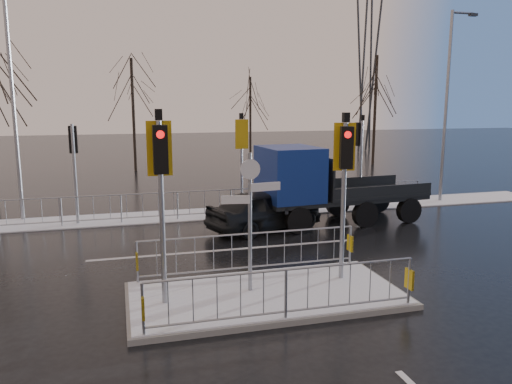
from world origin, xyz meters
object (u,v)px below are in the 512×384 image
object	(u,v)px
traffic_island	(265,281)
flatbed_truck	(312,183)
street_lamp_left	(15,96)
street_lamp_right	(448,99)
car_far_lane	(265,210)

from	to	relation	value
traffic_island	flatbed_truck	size ratio (longest dim) A/B	0.97
traffic_island	flatbed_truck	world-z (taller)	traffic_island
traffic_island	street_lamp_left	xyz separation A→B (m)	(-6.42, 9.49, 4.10)
street_lamp_right	street_lamp_left	distance (m)	17.03
flatbed_truck	street_lamp_left	size ratio (longest dim) A/B	0.75
car_far_lane	street_lamp_left	size ratio (longest dim) A/B	0.50
car_far_lane	street_lamp_left	distance (m)	9.70
traffic_island	street_lamp_right	world-z (taller)	street_lamp_right
street_lamp_left	street_lamp_right	bearing A→B (deg)	-3.37
traffic_island	street_lamp_left	distance (m)	12.17
street_lamp_right	street_lamp_left	bearing A→B (deg)	176.63
traffic_island	street_lamp_right	xyz separation A→B (m)	(10.58, 8.49, 4.00)
flatbed_truck	street_lamp_right	distance (m)	8.08
street_lamp_left	traffic_island	bearing A→B (deg)	-55.93
car_far_lane	flatbed_truck	bearing A→B (deg)	-102.48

